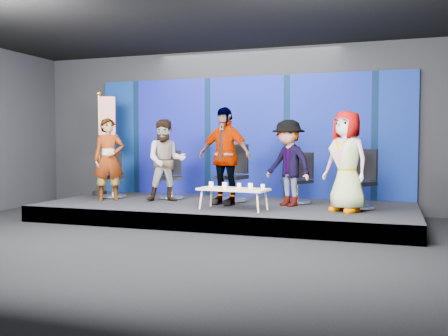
# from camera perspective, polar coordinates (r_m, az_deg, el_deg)

# --- Properties ---
(ground) EXTENTS (10.00, 10.00, 0.00)m
(ground) POSITION_cam_1_polar(r_m,az_deg,el_deg) (7.34, -6.11, -8.69)
(ground) COLOR black
(ground) RESTS_ON ground
(room_walls) EXTENTS (10.02, 8.02, 3.51)m
(room_walls) POSITION_cam_1_polar(r_m,az_deg,el_deg) (7.25, -6.22, 10.47)
(room_walls) COLOR black
(room_walls) RESTS_ON ground
(riser) EXTENTS (7.00, 3.00, 0.30)m
(riser) POSITION_cam_1_polar(r_m,az_deg,el_deg) (9.61, 0.17, -4.99)
(riser) COLOR black
(riser) RESTS_ON ground
(backdrop) EXTENTS (7.00, 0.08, 2.60)m
(backdrop) POSITION_cam_1_polar(r_m,az_deg,el_deg) (10.90, 2.59, 3.60)
(backdrop) COLOR #06234E
(backdrop) RESTS_ON riser
(chair_a) EXTENTS (0.81, 0.81, 1.03)m
(chair_a) POSITION_cam_1_polar(r_m,az_deg,el_deg) (10.89, -12.62, -1.53)
(chair_a) COLOR silver
(chair_a) RESTS_ON riser
(panelist_a) EXTENTS (0.73, 0.68, 1.67)m
(panelist_a) POSITION_cam_1_polar(r_m,az_deg,el_deg) (10.37, -13.03, 0.98)
(panelist_a) COLOR black
(panelist_a) RESTS_ON riser
(chair_b) EXTENTS (0.75, 0.75, 1.01)m
(chair_b) POSITION_cam_1_polar(r_m,az_deg,el_deg) (10.48, -6.02, -1.69)
(chair_b) COLOR silver
(chair_b) RESTS_ON riser
(panelist_b) EXTENTS (0.98, 0.90, 1.63)m
(panelist_b) POSITION_cam_1_polar(r_m,az_deg,el_deg) (9.96, -6.65, 0.85)
(panelist_b) COLOR black
(panelist_b) RESTS_ON riser
(chair_c) EXTENTS (0.75, 0.75, 1.14)m
(chair_c) POSITION_cam_1_polar(r_m,az_deg,el_deg) (9.92, 1.03, -1.69)
(chair_c) COLOR silver
(chair_c) RESTS_ON riser
(panelist_c) EXTENTS (1.15, 0.65, 1.84)m
(panelist_c) POSITION_cam_1_polar(r_m,az_deg,el_deg) (9.41, 0.02, 1.39)
(panelist_c) COLOR black
(panelist_c) RESTS_ON riser
(chair_d) EXTENTS (0.76, 0.76, 0.98)m
(chair_d) POSITION_cam_1_polar(r_m,az_deg,el_deg) (9.75, 8.56, -2.10)
(chair_d) COLOR silver
(chair_d) RESTS_ON riser
(panelist_d) EXTENTS (1.18, 1.05, 1.59)m
(panelist_d) POSITION_cam_1_polar(r_m,az_deg,el_deg) (9.27, 7.36, 0.57)
(panelist_d) COLOR black
(panelist_d) RESTS_ON riser
(chair_e) EXTENTS (0.82, 0.82, 1.06)m
(chair_e) POSITION_cam_1_polar(r_m,az_deg,el_deg) (9.15, 15.27, -2.36)
(chair_e) COLOR silver
(chair_e) RESTS_ON riser
(panelist_e) EXTENTS (1.00, 0.91, 1.71)m
(panelist_e) POSITION_cam_1_polar(r_m,az_deg,el_deg) (8.67, 13.83, 0.74)
(panelist_e) COLOR black
(panelist_e) RESTS_ON riser
(coffee_table) EXTENTS (1.28, 0.66, 0.38)m
(coffee_table) POSITION_cam_1_polar(r_m,az_deg,el_deg) (8.71, 1.08, -2.52)
(coffee_table) COLOR #A37E5F
(coffee_table) RESTS_ON riser
(mug_a) EXTENTS (0.08, 0.08, 0.10)m
(mug_a) POSITION_cam_1_polar(r_m,az_deg,el_deg) (8.95, -1.47, -1.87)
(mug_a) COLOR silver
(mug_a) RESTS_ON coffee_table
(mug_b) EXTENTS (0.09, 0.09, 0.10)m
(mug_b) POSITION_cam_1_polar(r_m,az_deg,el_deg) (8.67, 0.08, -2.00)
(mug_b) COLOR silver
(mug_b) RESTS_ON coffee_table
(mug_c) EXTENTS (0.07, 0.07, 0.09)m
(mug_c) POSITION_cam_1_polar(r_m,az_deg,el_deg) (8.76, 1.73, -2.01)
(mug_c) COLOR silver
(mug_c) RESTS_ON coffee_table
(mug_d) EXTENTS (0.09, 0.09, 0.10)m
(mug_d) POSITION_cam_1_polar(r_m,az_deg,el_deg) (8.58, 3.04, -2.07)
(mug_d) COLOR silver
(mug_d) RESTS_ON coffee_table
(mug_e) EXTENTS (0.07, 0.07, 0.08)m
(mug_e) POSITION_cam_1_polar(r_m,az_deg,el_deg) (8.58, 4.46, -2.13)
(mug_e) COLOR silver
(mug_e) RESTS_ON coffee_table
(flag_stand) EXTENTS (0.53, 0.31, 2.30)m
(flag_stand) POSITION_cam_1_polar(r_m,az_deg,el_deg) (11.31, -13.54, 3.09)
(flag_stand) COLOR black
(flag_stand) RESTS_ON riser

